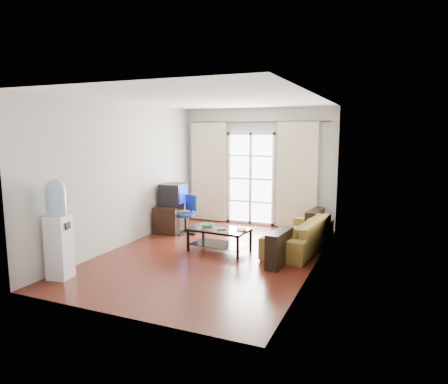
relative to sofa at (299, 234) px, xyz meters
The scene contains 20 objects.
floor 1.68m from the sofa, 145.69° to the right, with size 5.20×5.20×0.00m, color #551F14.
ceiling 2.92m from the sofa, 145.69° to the right, with size 5.20×5.20×0.00m, color white.
wall_back 2.40m from the sofa, 129.42° to the left, with size 3.60×0.02×2.70m, color #B8B3AF.
wall_front 3.94m from the sofa, 111.18° to the right, with size 3.60×0.02×2.70m, color #B8B3AF.
wall_left 3.47m from the sofa, 163.58° to the right, with size 0.02×5.20×2.70m, color #B8B3AF.
wall_right 1.48m from the sofa, 65.25° to the right, with size 0.02×5.20×2.70m, color #B8B3AF.
french_door 2.35m from the sofa, 133.34° to the left, with size 1.16×0.06×2.15m.
curtain_rod 2.95m from the sofa, 131.17° to the left, with size 0.04×0.04×3.30m, color #4C3F2D.
curtain_left 3.13m from the sofa, 148.97° to the left, with size 0.90×0.07×2.35m, color beige.
curtain_right 1.84m from the sofa, 105.18° to the left, with size 0.90×0.07×2.35m, color beige.
radiator 1.67m from the sofa, 109.98° to the left, with size 0.64×0.12×0.64m, color #969698.
sofa is the anchor object (origin of this frame).
coffee_table 1.48m from the sofa, 152.24° to the right, with size 1.10×0.69×0.43m.
bowl 1.70m from the sofa, 156.56° to the right, with size 0.31×0.31×0.06m, color green.
book 1.21m from the sofa, 144.22° to the right, with size 0.25×0.28×0.02m, color #AA1417.
remote 1.47m from the sofa, 147.12° to the right, with size 0.16×0.05×0.02m, color black.
tv_stand 2.89m from the sofa, behind, with size 0.52×0.78×0.57m, color black.
crt_tv 2.94m from the sofa, behind, with size 0.56×0.55×0.48m.
task_chair 2.51m from the sofa, behind, with size 0.70×0.70×0.82m.
water_cooler 4.13m from the sofa, 136.05° to the right, with size 0.36×0.36×1.48m.
Camera 1 is at (2.89, -6.21, 2.16)m, focal length 32.00 mm.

